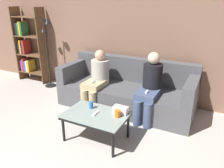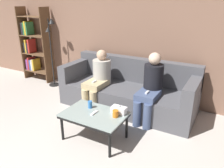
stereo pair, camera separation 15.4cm
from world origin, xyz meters
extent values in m
cube|color=#8C6651|center=(0.00, 3.76, 1.30)|extent=(12.00, 0.06, 2.60)
cube|color=#515156|center=(0.00, 3.14, 0.22)|extent=(2.55, 0.97, 0.44)
cube|color=#515156|center=(0.00, 3.53, 0.68)|extent=(2.55, 0.20, 0.48)
cube|color=#515156|center=(-1.19, 3.14, 0.61)|extent=(0.18, 0.97, 0.33)
cube|color=#515156|center=(1.19, 3.14, 0.61)|extent=(0.18, 0.97, 0.33)
cube|color=#8C9E99|center=(0.03, 1.98, 0.42)|extent=(0.92, 0.62, 0.02)
cube|color=black|center=(0.03, 1.98, 0.39)|extent=(0.90, 0.60, 0.04)
cylinder|color=black|center=(-0.38, 1.72, 0.19)|extent=(0.04, 0.04, 0.37)
cylinder|color=black|center=(0.44, 1.72, 0.19)|extent=(0.04, 0.04, 0.37)
cylinder|color=black|center=(-0.38, 2.24, 0.19)|extent=(0.04, 0.04, 0.37)
cylinder|color=black|center=(0.44, 2.24, 0.19)|extent=(0.04, 0.04, 0.37)
cylinder|color=#3372BF|center=(-0.13, 2.10, 0.49)|extent=(0.06, 0.06, 0.11)
cylinder|color=orange|center=(0.35, 2.05, 0.48)|extent=(0.08, 0.08, 0.10)
cube|color=white|center=(0.34, 2.17, 0.48)|extent=(0.22, 0.12, 0.10)
sphere|color=white|center=(0.34, 2.17, 0.54)|extent=(0.04, 0.04, 0.04)
cube|color=white|center=(0.03, 1.98, 0.44)|extent=(0.04, 0.15, 0.02)
cube|color=brown|center=(-3.16, 3.53, 0.92)|extent=(0.02, 0.32, 1.84)
cube|color=brown|center=(-2.35, 3.53, 0.92)|extent=(0.02, 0.32, 1.84)
cube|color=brown|center=(-2.76, 3.53, 0.23)|extent=(0.81, 0.32, 0.02)
cube|color=#8E4293|center=(-3.07, 3.53, 0.38)|extent=(0.06, 0.24, 0.27)
cube|color=red|center=(-3.01, 3.53, 0.41)|extent=(0.04, 0.24, 0.33)
cube|color=#33569E|center=(-2.96, 3.53, 0.38)|extent=(0.05, 0.24, 0.27)
cube|color=silver|center=(-2.90, 3.53, 0.38)|extent=(0.06, 0.24, 0.29)
cube|color=gold|center=(-2.84, 3.53, 0.39)|extent=(0.05, 0.24, 0.30)
cube|color=brown|center=(-2.76, 3.53, 0.69)|extent=(0.81, 0.32, 0.02)
cube|color=#232328|center=(-3.08, 3.53, 0.83)|extent=(0.04, 0.24, 0.26)
cube|color=gold|center=(-3.03, 3.53, 0.87)|extent=(0.04, 0.24, 0.34)
cube|color=#232328|center=(-2.98, 3.53, 0.83)|extent=(0.05, 0.24, 0.26)
cube|color=red|center=(-2.92, 3.53, 0.87)|extent=(0.05, 0.24, 0.35)
cube|color=brown|center=(-2.76, 3.53, 1.15)|extent=(0.81, 0.32, 0.02)
cube|color=#232328|center=(-3.07, 3.53, 1.31)|extent=(0.06, 0.24, 0.30)
cube|color=#38844C|center=(-3.01, 3.53, 1.31)|extent=(0.03, 0.24, 0.30)
cube|color=gold|center=(-2.96, 3.53, 1.33)|extent=(0.05, 0.24, 0.33)
cube|color=#38844C|center=(-2.91, 3.53, 1.32)|extent=(0.03, 0.24, 0.32)
cube|color=brown|center=(-2.76, 3.53, 1.61)|extent=(0.81, 0.32, 0.02)
cylinder|color=black|center=(-2.10, 3.38, 0.01)|extent=(0.26, 0.26, 0.02)
cylinder|color=black|center=(-2.10, 3.38, 0.80)|extent=(0.03, 0.03, 1.60)
cone|color=black|center=(-2.00, 3.38, 1.55)|extent=(0.14, 0.14, 0.12)
cone|color=black|center=(-2.18, 3.42, 1.35)|extent=(0.12, 0.12, 0.10)
cylinder|color=tan|center=(-0.61, 2.63, 0.22)|extent=(0.13, 0.13, 0.44)
cylinder|color=tan|center=(-0.43, 2.63, 0.22)|extent=(0.13, 0.13, 0.44)
cube|color=tan|center=(-0.52, 2.86, 0.50)|extent=(0.35, 0.46, 0.10)
cylinder|color=#B7B2A8|center=(-0.52, 3.09, 0.68)|extent=(0.35, 0.35, 0.47)
sphere|color=#DBAD89|center=(-0.52, 3.09, 1.01)|extent=(0.19, 0.19, 0.19)
cube|color=white|center=(-0.52, 2.82, 0.56)|extent=(0.04, 0.12, 0.02)
cylinder|color=#47567A|center=(0.43, 2.63, 0.22)|extent=(0.13, 0.13, 0.44)
cylinder|color=#47567A|center=(0.61, 2.63, 0.22)|extent=(0.13, 0.13, 0.44)
cube|color=#47567A|center=(0.52, 2.86, 0.50)|extent=(0.33, 0.46, 0.10)
cylinder|color=black|center=(0.52, 3.09, 0.70)|extent=(0.33, 0.33, 0.52)
sphere|color=beige|center=(0.52, 3.09, 1.07)|extent=(0.21, 0.21, 0.21)
cube|color=white|center=(0.52, 2.81, 0.56)|extent=(0.04, 0.12, 0.02)
camera|label=1|loc=(1.50, -0.43, 1.98)|focal=35.00mm
camera|label=2|loc=(1.63, -0.35, 1.98)|focal=35.00mm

